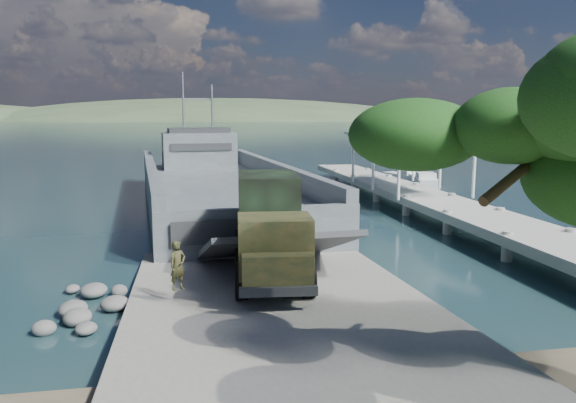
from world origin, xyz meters
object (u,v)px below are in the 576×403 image
at_px(pier, 413,186).
at_px(soldier, 178,277).
at_px(sailboat_near, 424,181).
at_px(military_truck, 270,227).
at_px(sailboat_far, 403,177).
at_px(landing_craft, 215,194).

height_order(pier, soldier, pier).
xyz_separation_m(soldier, sailboat_near, (22.47, 31.29, -0.92)).
bearing_deg(military_truck, sailboat_far, 65.66).
xyz_separation_m(landing_craft, sailboat_far, (19.80, 13.47, -0.60)).
height_order(landing_craft, sailboat_near, landing_craft).
bearing_deg(military_truck, sailboat_near, 61.54).
distance_m(soldier, sailboat_near, 38.54).
height_order(pier, sailboat_near, sailboat_near).
xyz_separation_m(military_truck, soldier, (-3.47, -2.60, -1.05)).
bearing_deg(pier, landing_craft, 167.37).
bearing_deg(pier, sailboat_near, 62.97).
relative_size(landing_craft, soldier, 23.17).
relative_size(pier, soldier, 26.64).
bearing_deg(military_truck, pier, 57.37).
distance_m(pier, sailboat_far, 17.64).
bearing_deg(pier, sailboat_far, 70.52).
height_order(pier, landing_craft, landing_craft).
distance_m(soldier, sailboat_far, 42.14).
xyz_separation_m(landing_craft, sailboat_near, (20.09, 8.95, -0.51)).
bearing_deg(landing_craft, soldier, -100.66).
xyz_separation_m(landing_craft, soldier, (-2.38, -22.34, 0.41)).
bearing_deg(soldier, sailboat_far, 22.49).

